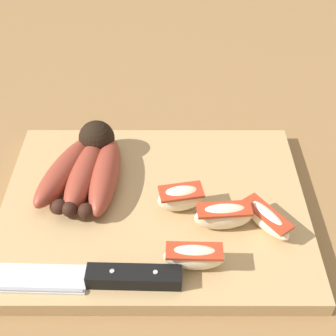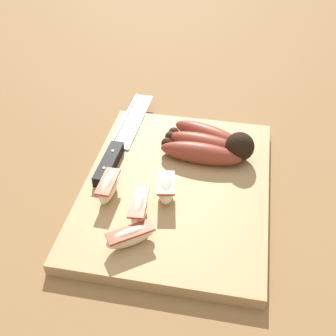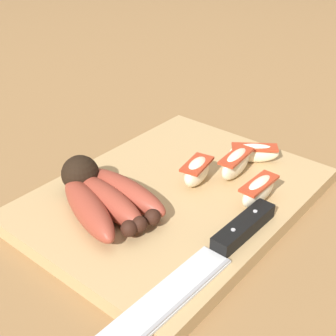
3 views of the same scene
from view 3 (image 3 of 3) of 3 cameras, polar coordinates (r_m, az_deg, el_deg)
The scene contains 8 objects.
ground_plane at distance 0.63m, azimuth 1.86°, elevation -3.62°, with size 6.00×6.00×0.00m, color olive.
cutting_board at distance 0.61m, azimuth 0.68°, elevation -3.51°, with size 0.38×0.29×0.02m, color tan.
banana_bunch at distance 0.57m, azimuth -8.02°, elevation -3.39°, with size 0.11×0.16×0.05m.
chefs_knife at distance 0.51m, azimuth 6.29°, elevation -10.03°, with size 0.28×0.04×0.02m.
apple_wedge_near at distance 0.67m, azimuth 10.57°, elevation 1.91°, with size 0.06×0.07×0.03m.
apple_wedge_middle at distance 0.58m, azimuth 11.08°, elevation -2.72°, with size 0.07×0.02×0.03m.
apple_wedge_far at distance 0.61m, azimuth 3.57°, elevation -0.36°, with size 0.06×0.04×0.04m.
apple_wedge_extra at distance 0.63m, azimuth 8.34°, elevation 0.59°, with size 0.07×0.03×0.04m.
Camera 3 is at (0.41, 0.31, 0.36)m, focal length 49.49 mm.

